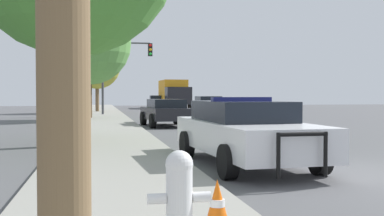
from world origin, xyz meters
name	(u,v)px	position (x,y,z in m)	size (l,w,h in m)	color
sidewalk_left	(120,180)	(-5.10, 0.00, 0.07)	(3.00, 110.00, 0.13)	#99968C
police_car	(245,131)	(-2.34, 1.71, 0.74)	(2.30, 5.18, 1.48)	white
fire_hydrant	(179,194)	(-4.72, -3.80, 0.60)	(0.61, 0.27, 0.88)	white
traffic_light	(123,62)	(-3.70, 25.60, 3.74)	(3.54, 0.35, 5.12)	#424247
car_background_oncoming	(209,105)	(2.25, 24.71, 0.73)	(2.02, 4.23, 1.37)	#333856
car_background_distant	(157,101)	(0.96, 43.91, 0.73)	(2.22, 4.44, 1.36)	navy
car_background_midblock	(166,112)	(-2.27, 14.41, 0.70)	(2.19, 4.03, 1.29)	black
box_truck	(174,93)	(2.50, 41.89, 1.63)	(2.74, 7.68, 3.00)	black
tree_sidewalk_mid	(89,43)	(-5.93, 20.66, 4.54)	(4.96, 4.96, 6.90)	#4C3823
tree_sidewalk_far	(97,66)	(-5.45, 31.38, 3.80)	(3.75, 3.75, 5.55)	brown
traffic_cone	(217,205)	(-4.27, -3.51, 0.40)	(0.29, 0.29, 0.54)	orange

